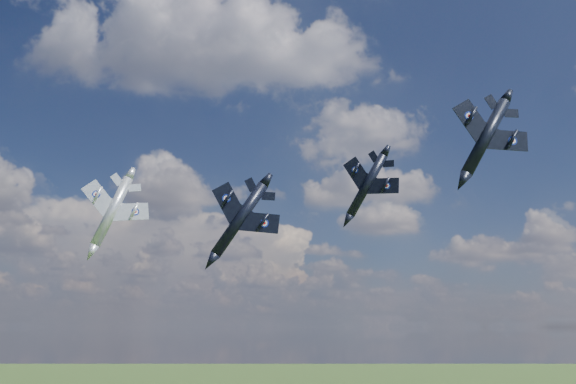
{
  "coord_description": "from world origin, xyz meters",
  "views": [
    {
      "loc": [
        8.11,
        -55.46,
        63.5
      ],
      "look_at": [
        8.23,
        20.18,
        81.76
      ],
      "focal_mm": 35.0,
      "sensor_mm": 36.0,
      "label": 1
    }
  ],
  "objects_px": {
    "jet_lead_navy": "(240,219)",
    "jet_right_navy": "(486,137)",
    "jet_high_navy": "(367,185)",
    "jet_left_silver": "(112,211)"
  },
  "relations": [
    {
      "from": "jet_lead_navy",
      "to": "jet_high_navy",
      "type": "relative_size",
      "value": 1.04
    },
    {
      "from": "jet_right_navy",
      "to": "jet_left_silver",
      "type": "bearing_deg",
      "value": 144.65
    },
    {
      "from": "jet_lead_navy",
      "to": "jet_left_silver",
      "type": "relative_size",
      "value": 1.05
    },
    {
      "from": "jet_lead_navy",
      "to": "jet_right_navy",
      "type": "relative_size",
      "value": 1.31
    },
    {
      "from": "jet_lead_navy",
      "to": "jet_left_silver",
      "type": "xyz_separation_m",
      "value": [
        -19.41,
        4.26,
        2.0
      ]
    },
    {
      "from": "jet_right_navy",
      "to": "jet_high_navy",
      "type": "distance_m",
      "value": 37.54
    },
    {
      "from": "jet_lead_navy",
      "to": "jet_left_silver",
      "type": "height_order",
      "value": "jet_left_silver"
    },
    {
      "from": "jet_left_silver",
      "to": "jet_lead_navy",
      "type": "bearing_deg",
      "value": -31.7
    },
    {
      "from": "jet_high_navy",
      "to": "jet_left_silver",
      "type": "relative_size",
      "value": 1.01
    },
    {
      "from": "jet_right_navy",
      "to": "jet_high_navy",
      "type": "bearing_deg",
      "value": 96.62
    }
  ]
}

